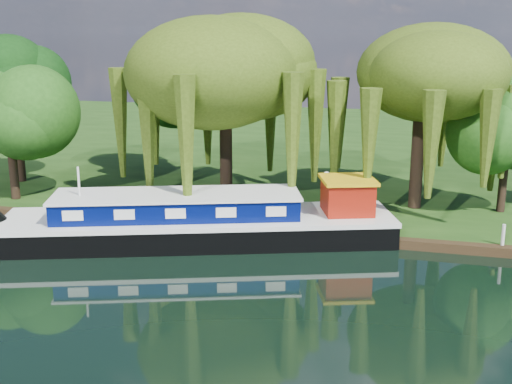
# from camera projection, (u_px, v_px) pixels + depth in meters

# --- Properties ---
(ground) EXTENTS (120.00, 120.00, 0.00)m
(ground) POSITION_uv_depth(u_px,v_px,m) (270.00, 308.00, 23.89)
(ground) COLOR black
(far_bank) EXTENTS (120.00, 52.00, 0.45)m
(far_bank) POSITION_uv_depth(u_px,v_px,m) (360.00, 147.00, 55.74)
(far_bank) COLOR #18380F
(far_bank) RESTS_ON ground
(dutch_barge) EXTENTS (19.21, 10.11, 3.98)m
(dutch_barge) POSITION_uv_depth(u_px,v_px,m) (202.00, 222.00, 31.21)
(dutch_barge) COLOR black
(dutch_barge) RESTS_ON ground
(willow_left) EXTENTS (8.36, 8.36, 10.02)m
(willow_left) POSITION_uv_depth(u_px,v_px,m) (225.00, 74.00, 34.87)
(willow_left) COLOR black
(willow_left) RESTS_ON far_bank
(willow_right) EXTENTS (7.48, 7.48, 9.11)m
(willow_right) POSITION_uv_depth(u_px,v_px,m) (422.00, 87.00, 34.21)
(willow_right) COLOR black
(willow_right) RESTS_ON far_bank
(tree_far_left) EXTENTS (4.61, 4.61, 7.43)m
(tree_far_left) POSITION_uv_depth(u_px,v_px,m) (8.00, 112.00, 36.43)
(tree_far_left) COLOR black
(tree_far_left) RESTS_ON far_bank
(tree_far_back) EXTENTS (5.01, 5.01, 8.42)m
(tree_far_back) POSITION_uv_depth(u_px,v_px,m) (14.00, 91.00, 40.68)
(tree_far_back) COLOR black
(tree_far_back) RESTS_ON far_bank
(tree_far_mid) EXTENTS (5.08, 5.08, 8.32)m
(tree_far_mid) POSITION_uv_depth(u_px,v_px,m) (186.00, 90.00, 42.69)
(tree_far_mid) COLOR black
(tree_far_mid) RESTS_ON far_bank
(tree_far_right) EXTENTS (3.87, 3.87, 6.34)m
(tree_far_right) POSITION_uv_depth(u_px,v_px,m) (508.00, 132.00, 33.93)
(tree_far_right) COLOR black
(tree_far_right) RESTS_ON far_bank
(lamppost) EXTENTS (0.36, 0.36, 2.56)m
(lamppost) POSITION_uv_depth(u_px,v_px,m) (326.00, 183.00, 33.03)
(lamppost) COLOR silver
(lamppost) RESTS_ON far_bank
(mooring_posts) EXTENTS (19.16, 0.16, 1.00)m
(mooring_posts) POSITION_uv_depth(u_px,v_px,m) (299.00, 220.00, 31.66)
(mooring_posts) COLOR silver
(mooring_posts) RESTS_ON far_bank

